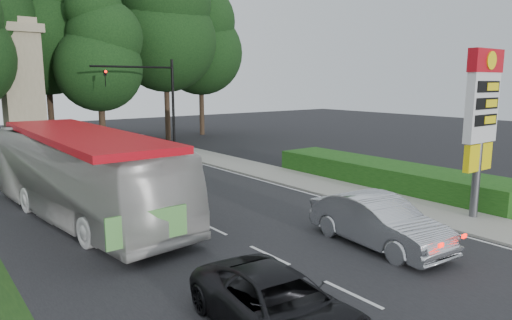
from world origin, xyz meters
TOP-DOWN VIEW (x-y plane):
  - ground at (0.00, 0.00)m, footprint 120.00×120.00m
  - road_surface at (0.00, 12.00)m, footprint 14.00×80.00m
  - sidewalk_right at (8.50, 12.00)m, footprint 3.00×80.00m
  - hedge at (11.50, 8.00)m, footprint 3.00×14.00m
  - gas_station_pylon at (9.20, 1.99)m, footprint 2.10×0.45m
  - traffic_signal_mast at (5.68, 24.00)m, footprint 6.10×0.35m
  - monument at (-2.00, 30.00)m, footprint 3.00×3.00m
  - tree_center_right at (1.00, 35.00)m, footprint 9.24×9.24m
  - tree_east_near at (6.00, 37.00)m, footprint 8.12×8.12m
  - tree_east_mid at (11.00, 33.00)m, footprint 9.52×9.52m
  - tree_far_east at (16.00, 35.00)m, footprint 8.68×8.68m
  - tree_monument_right at (3.50, 29.50)m, footprint 6.72×6.72m
  - transit_bus at (-3.50, 11.86)m, footprint 4.50×13.29m
  - sedan_silver at (3.56, 2.44)m, footprint 2.31×5.42m
  - suv_charcoal at (-2.80, 0.21)m, footprint 2.79×5.26m

SIDE VIEW (x-z plane):
  - ground at x=0.00m, z-range 0.00..0.00m
  - road_surface at x=0.00m, z-range 0.00..0.02m
  - sidewalk_right at x=8.50m, z-range 0.00..0.12m
  - hedge at x=11.50m, z-range 0.00..1.20m
  - suv_charcoal at x=-2.80m, z-range 0.00..1.41m
  - sedan_silver at x=3.56m, z-range 0.00..1.74m
  - transit_bus at x=-3.50m, z-range 0.00..3.63m
  - gas_station_pylon at x=9.20m, z-range 1.02..7.87m
  - traffic_signal_mast at x=5.68m, z-range 1.07..8.27m
  - monument at x=-2.00m, z-range 0.08..10.13m
  - tree_monument_right at x=3.50m, z-range 1.41..14.61m
  - tree_east_near at x=6.00m, z-range 1.71..17.66m
  - tree_far_east at x=16.00m, z-range 1.83..18.88m
  - tree_center_right at x=1.00m, z-range 1.94..20.09m
  - tree_east_mid at x=11.00m, z-range 2.00..20.70m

